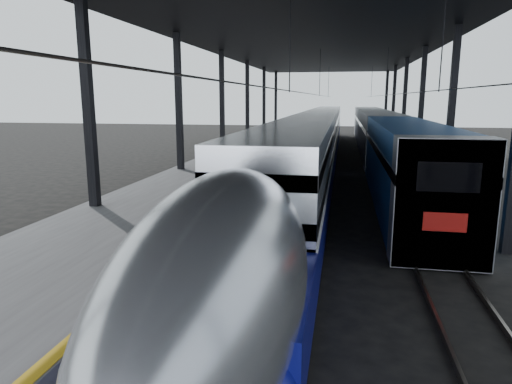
# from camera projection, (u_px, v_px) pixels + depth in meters

# --- Properties ---
(ground) EXTENTS (160.00, 160.00, 0.00)m
(ground) POSITION_uv_depth(u_px,v_px,m) (194.00, 290.00, 12.73)
(ground) COLOR black
(ground) RESTS_ON ground
(platform) EXTENTS (6.00, 80.00, 1.00)m
(platform) POSITION_uv_depth(u_px,v_px,m) (236.00, 166.00, 32.51)
(platform) COLOR #4C4C4F
(platform) RESTS_ON ground
(yellow_strip) EXTENTS (0.30, 80.00, 0.01)m
(yellow_strip) POSITION_uv_depth(u_px,v_px,m) (275.00, 160.00, 31.90)
(yellow_strip) COLOR gold
(yellow_strip) RESTS_ON platform
(rails) EXTENTS (6.52, 80.00, 0.16)m
(rails) POSITION_uv_depth(u_px,v_px,m) (350.00, 176.00, 31.13)
(rails) COLOR slate
(rails) RESTS_ON ground
(canopy) EXTENTS (18.00, 75.00, 9.47)m
(canopy) POSITION_uv_depth(u_px,v_px,m) (315.00, 38.00, 29.80)
(canopy) COLOR black
(canopy) RESTS_ON ground
(tgv_train) EXTENTS (2.92, 65.20, 4.19)m
(tgv_train) POSITION_uv_depth(u_px,v_px,m) (317.00, 143.00, 34.18)
(tgv_train) COLOR silver
(tgv_train) RESTS_ON ground
(second_train) EXTENTS (2.98, 56.05, 4.10)m
(second_train) POSITION_uv_depth(u_px,v_px,m) (379.00, 136.00, 39.78)
(second_train) COLOR navy
(second_train) RESTS_ON ground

